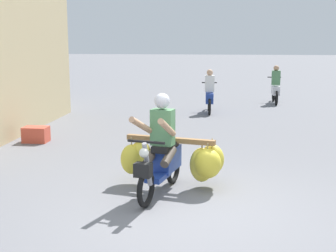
{
  "coord_description": "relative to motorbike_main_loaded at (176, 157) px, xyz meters",
  "views": [
    {
      "loc": [
        0.42,
        -6.32,
        2.42
      ],
      "look_at": [
        -0.52,
        1.75,
        0.9
      ],
      "focal_mm": 51.07,
      "sensor_mm": 36.0,
      "label": 1
    }
  ],
  "objects": [
    {
      "name": "motorbike_distant_ahead_right",
      "position": [
        2.62,
        10.42,
        0.03
      ],
      "size": [
        0.5,
        1.62,
        1.4
      ],
      "color": "black",
      "rests_on": "ground"
    },
    {
      "name": "produce_crate",
      "position": [
        -3.59,
        3.11,
        -0.36
      ],
      "size": [
        0.56,
        0.4,
        0.36
      ],
      "primitive_type": "cube",
      "color": "#CC4C38",
      "rests_on": "ground"
    },
    {
      "name": "motorbike_main_loaded",
      "position": [
        0.0,
        0.0,
        0.0
      ],
      "size": [
        1.76,
        1.73,
        1.58
      ],
      "color": "black",
      "rests_on": "ground"
    },
    {
      "name": "motorbike_distant_ahead_left",
      "position": [
        0.29,
        7.97,
        0.03
      ],
      "size": [
        0.5,
        1.62,
        1.4
      ],
      "color": "black",
      "rests_on": "ground"
    },
    {
      "name": "ground_plane",
      "position": [
        0.31,
        -1.04,
        -0.54
      ],
      "size": [
        120.0,
        120.0,
        0.0
      ],
      "primitive_type": "plane",
      "color": "slate"
    }
  ]
}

